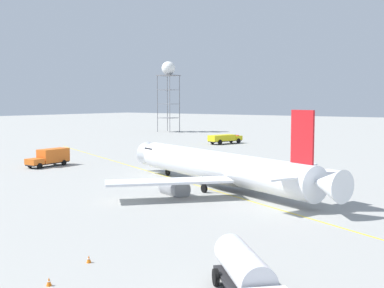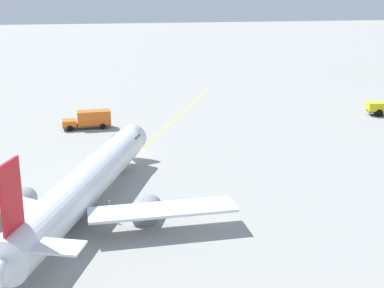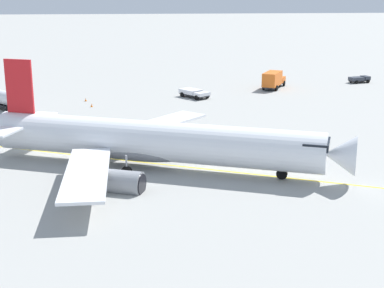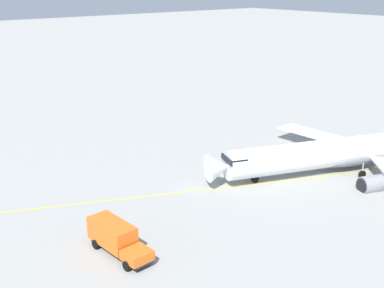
{
  "view_description": "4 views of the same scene",
  "coord_description": "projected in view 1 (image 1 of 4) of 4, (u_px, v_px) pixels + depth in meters",
  "views": [
    {
      "loc": [
        41.2,
        -57.37,
        11.76
      ],
      "look_at": [
        -9.67,
        12.34,
        4.12
      ],
      "focal_mm": 45.84,
      "sensor_mm": 36.0,
      "label": 1
    },
    {
      "loc": [
        61.65,
        -1.17,
        23.96
      ],
      "look_at": [
        -9.67,
        12.34,
        2.55
      ],
      "focal_mm": 50.49,
      "sensor_mm": 36.0,
      "label": 2
    },
    {
      "loc": [
        6.27,
        54.8,
        18.74
      ],
      "look_at": [
        1.76,
        -0.38,
        3.11
      ],
      "focal_mm": 53.98,
      "sensor_mm": 36.0,
      "label": 3
    },
    {
      "loc": [
        -53.07,
        -40.8,
        26.61
      ],
      "look_at": [
        -9.67,
        12.34,
        3.48
      ],
      "focal_mm": 46.01,
      "sensor_mm": 36.0,
      "label": 4
    }
  ],
  "objects": [
    {
      "name": "fire_tender_truck",
      "position": [
        225.0,
        138.0,
        133.64
      ],
      "size": [
        5.52,
        10.77,
        2.5
      ],
      "rotation": [
        0.0,
        0.0,
        1.31
      ],
      "color": "#232326",
      "rests_on": "ground_plane"
    },
    {
      "name": "catering_truck_truck_extra",
      "position": [
        50.0,
        157.0,
        88.12
      ],
      "size": [
        3.18,
        8.37,
        3.1
      ],
      "rotation": [
        0.0,
        0.0,
        4.77
      ],
      "color": "#232326",
      "rests_on": "ground_plane"
    },
    {
      "name": "fuel_tanker_truck",
      "position": [
        248.0,
        275.0,
        28.73
      ],
      "size": [
        8.41,
        8.26,
        2.87
      ],
      "rotation": [
        0.0,
        0.0,
        5.51
      ],
      "color": "#232326",
      "rests_on": "ground_plane"
    },
    {
      "name": "radar_tower",
      "position": [
        168.0,
        74.0,
        184.03
      ],
      "size": [
        6.74,
        6.74,
        26.47
      ],
      "color": "slate",
      "rests_on": "ground_plane"
    },
    {
      "name": "safety_cone_near",
      "position": [
        89.0,
        259.0,
        35.63
      ],
      "size": [
        0.36,
        0.36,
        0.55
      ],
      "color": "orange",
      "rests_on": "ground_plane"
    },
    {
      "name": "ground_plane",
      "position": [
        196.0,
        182.0,
        71.39
      ],
      "size": [
        600.0,
        600.0,
        0.0
      ],
      "primitive_type": "plane",
      "color": "#9E9E99"
    },
    {
      "name": "safety_cone_mid",
      "position": [
        49.0,
        282.0,
        31.18
      ],
      "size": [
        0.36,
        0.36,
        0.55
      ],
      "color": "orange",
      "rests_on": "ground_plane"
    },
    {
      "name": "airliner_main",
      "position": [
        220.0,
        169.0,
        65.48
      ],
      "size": [
        39.66,
        32.12,
        11.16
      ],
      "rotation": [
        0.0,
        0.0,
        2.79
      ],
      "color": "white",
      "rests_on": "ground_plane"
    },
    {
      "name": "taxiway_centreline",
      "position": [
        192.0,
        184.0,
        69.38
      ],
      "size": [
        123.59,
        54.91,
        0.01
      ],
      "rotation": [
        0.0,
        0.0,
        2.72
      ],
      "color": "yellow",
      "rests_on": "ground_plane"
    }
  ]
}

